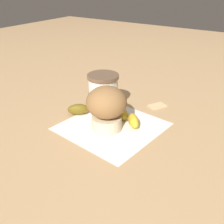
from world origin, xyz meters
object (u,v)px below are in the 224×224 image
object	(u,v)px
sugar_packet	(157,105)
coffee_cup	(103,95)
muffin	(107,106)
banana	(107,112)

from	to	relation	value
sugar_packet	coffee_cup	bearing A→B (deg)	-130.93
coffee_cup	sugar_packet	distance (m)	0.18
coffee_cup	sugar_packet	xyz separation A→B (m)	(0.11, 0.13, -0.05)
muffin	sugar_packet	xyz separation A→B (m)	(0.05, 0.20, -0.06)
coffee_cup	banana	xyz separation A→B (m)	(0.03, -0.02, -0.04)
coffee_cup	muffin	xyz separation A→B (m)	(0.06, -0.07, 0.01)
banana	sugar_packet	world-z (taller)	banana
banana	sugar_packet	xyz separation A→B (m)	(0.09, 0.15, -0.01)
coffee_cup	muffin	distance (m)	0.09
muffin	banana	bearing A→B (deg)	122.70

